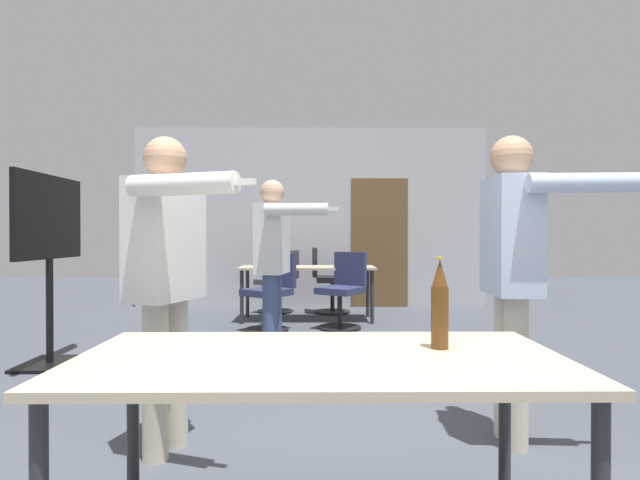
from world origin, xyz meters
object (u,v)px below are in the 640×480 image
office_chair_far_left (279,284)px  person_center_tall (168,262)px  tv_screen (49,247)px  office_chair_mid_tucked (271,294)px  office_chair_far_right (327,282)px  office_chair_side_rolled (343,293)px  person_far_watching (274,252)px  person_near_casual (514,257)px  beer_bottle (440,305)px  drink_cup (344,263)px

office_chair_far_left → person_center_tall: bearing=-157.7°
tv_screen → office_chair_mid_tucked: 2.49m
person_center_tall → office_chair_far_right: (0.94, 4.71, -0.54)m
office_chair_side_rolled → person_center_tall: bearing=105.7°
person_far_watching → office_chair_far_right: size_ratio=1.71×
office_chair_far_left → office_chair_side_rolled: size_ratio=0.99×
person_center_tall → person_near_casual: bearing=111.8°
beer_bottle → drink_cup: 4.83m
person_far_watching → office_chair_side_rolled: (0.71, 1.62, -0.55)m
tv_screen → person_far_watching: tv_screen is taller
tv_screen → person_near_casual: size_ratio=0.99×
office_chair_far_left → drink_cup: office_chair_far_left is taller
person_far_watching → person_center_tall: size_ratio=0.99×
person_far_watching → office_chair_mid_tucked: bearing=-165.6°
office_chair_far_right → beer_bottle: bearing=1.1°
office_chair_side_rolled → drink_cup: 0.62m
office_chair_far_left → office_chair_far_right: (0.70, -0.02, 0.03)m
office_chair_mid_tucked → person_center_tall: bearing=124.2°
office_chair_side_rolled → drink_cup: (0.04, 0.52, 0.33)m
person_near_casual → person_center_tall: person_near_casual is taller
drink_cup → office_chair_far_right: bearing=106.7°
office_chair_far_left → beer_bottle: beer_bottle is taller
office_chair_far_right → office_chair_side_rolled: size_ratio=1.03×
person_far_watching → beer_bottle: 2.82m
person_center_tall → office_chair_far_left: 4.77m
office_chair_far_right → office_chair_mid_tucked: bearing=-30.0°
office_chair_far_right → office_chair_mid_tucked: (-0.71, -1.32, -0.03)m
person_center_tall → office_chair_side_rolled: size_ratio=1.78×
tv_screen → drink_cup: bearing=-49.9°
person_far_watching → office_chair_far_left: size_ratio=1.79×
person_near_casual → beer_bottle: 1.10m
office_chair_side_rolled → office_chair_mid_tucked: (-0.87, -0.13, -0.00)m
person_far_watching → person_center_tall: bearing=-3.4°
office_chair_far_left → beer_bottle: (0.99, -5.52, 0.45)m
office_chair_mid_tucked → office_chair_side_rolled: bearing=-133.1°
office_chair_side_rolled → person_far_watching: bearing=99.3°
tv_screen → office_chair_far_left: 3.52m
tv_screen → beer_bottle: (2.79, -2.55, -0.15)m
beer_bottle → person_center_tall: bearing=147.4°
office_chair_side_rolled → beer_bottle: (0.12, -4.31, 0.45)m
tv_screen → person_center_tall: 2.35m
person_far_watching → beer_bottle: (0.84, -2.69, -0.10)m
office_chair_side_rolled → office_chair_mid_tucked: bearing=41.9°
office_chair_mid_tucked → beer_bottle: 4.31m
office_chair_far_right → office_chair_side_rolled: 1.20m
tv_screen → person_center_tall: bearing=-138.5°
person_far_watching → tv_screen: bearing=-77.6°
person_far_watching → office_chair_far_left: (-0.16, 2.83, -0.56)m
person_far_watching → person_near_casual: bearing=47.5°
person_near_casual → beer_bottle: person_near_casual is taller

